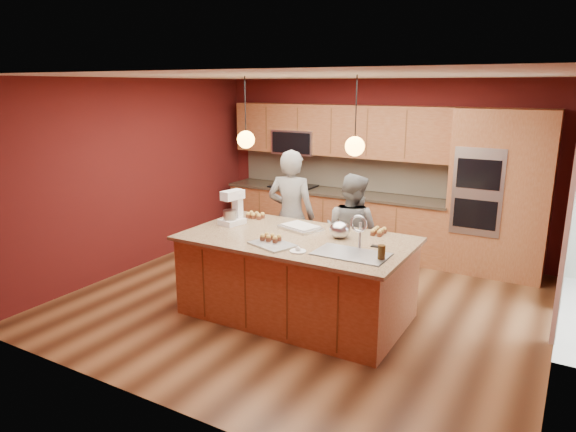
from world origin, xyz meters
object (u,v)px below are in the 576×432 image
Objects in this scene: person_left at (291,216)px; person_right at (351,234)px; island at (298,276)px; mixing_bowl at (340,230)px; stand_mixer at (233,210)px.

person_left is 0.88m from person_right.
island is 1.43× the size of person_left.
person_left is (-0.63, 0.97, 0.41)m from island.
mixing_bowl is at bearing 111.04° from person_right.
person_right reaches higher than stand_mixer.
island is 10.81× the size of mixing_bowl.
person_right is (0.88, 0.00, -0.12)m from person_left.
person_left is 4.27× the size of stand_mixer.
person_right reaches higher than island.
stand_mixer is (-0.97, 0.11, 0.64)m from island.
person_left reaches higher than stand_mixer.
person_left is at bearing 79.94° from stand_mixer.
mixing_bowl is (1.38, 0.11, -0.09)m from stand_mixer.
person_left reaches higher than person_right.
island is 0.73m from mixing_bowl.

